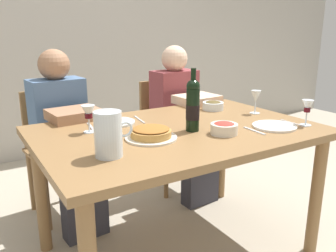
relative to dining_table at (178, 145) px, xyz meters
The scene contains 21 objects.
ground_plane 0.67m from the dining_table, ahead, with size 8.00×8.00×0.00m, color #B2A893.
back_wall 2.24m from the dining_table, 90.00° to the left, with size 8.00×0.10×2.80m, color #B2ADA3.
dining_table is the anchor object (origin of this frame).
wine_bottle 0.25m from the dining_table, 61.39° to the right, with size 0.07×0.07×0.33m.
water_pitcher 0.56m from the dining_table, 156.86° to the right, with size 0.17×0.12×0.20m.
baked_tart 0.26m from the dining_table, 158.56° to the right, with size 0.26×0.26×0.06m.
salad_bowl 0.28m from the dining_table, 55.36° to the right, with size 0.14×0.14×0.07m.
olive_bowl 0.53m from the dining_table, 30.63° to the left, with size 0.14×0.14×0.06m.
wine_glass_left_diner 0.64m from the dining_table, ahead, with size 0.06×0.06×0.15m.
wine_glass_right_diner 0.74m from the dining_table, 26.15° to the right, with size 0.06×0.06×0.15m.
wine_glass_centre 0.51m from the dining_table, 157.60° to the left, with size 0.07×0.07×0.14m.
dinner_plate_left_setting 0.38m from the dining_table, 131.92° to the left, with size 0.22×0.22×0.01m, color silver.
dinner_plate_right_setting 0.54m from the dining_table, 28.59° to the right, with size 0.24×0.24×0.01m, color white.
fork_left_setting 0.49m from the dining_table, 145.25° to the left, with size 0.16×0.01×0.01m, color silver.
knife_left_setting 0.31m from the dining_table, 109.53° to the left, with size 0.18×0.01×0.01m, color silver.
knife_right_setting 0.67m from the dining_table, 22.39° to the right, with size 0.18×0.01×0.01m, color silver.
spoon_right_setting 0.42m from the dining_table, 38.82° to the right, with size 0.16×0.01×0.01m, color silver.
chair_left 1.01m from the dining_table, 117.23° to the left, with size 0.44×0.44×0.87m.
diner_left 0.79m from the dining_table, 123.87° to the left, with size 0.37×0.53×1.16m.
chair_right 1.00m from the dining_table, 63.10° to the left, with size 0.42×0.42×0.87m.
diner_right 0.79m from the dining_table, 54.54° to the left, with size 0.35×0.52×1.16m.
Camera 1 is at (-1.00, -1.55, 1.29)m, focal length 37.72 mm.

